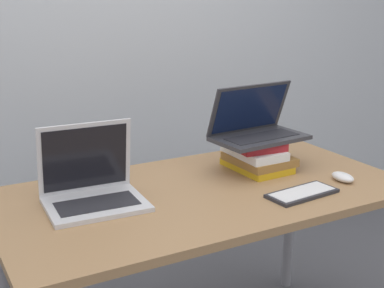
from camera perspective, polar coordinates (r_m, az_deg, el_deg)
The scene contains 7 objects.
wall_back at distance 2.84m, azimuth -10.12°, elevation 13.51°, with size 8.00×0.05×2.70m.
desk at distance 2.00m, azimuth 1.25°, elevation -7.02°, with size 1.50×0.78×0.76m.
laptop_left at distance 1.86m, azimuth -10.59°, elevation -4.67°, with size 0.34×0.28×0.27m.
book_stack at distance 2.18m, azimuth 6.85°, elevation -1.19°, with size 0.23×0.27×0.12m.
laptop_on_books at distance 2.17m, azimuth 6.88°, elevation 1.71°, with size 0.39×0.25×0.22m.
wireless_keyboard at distance 1.95m, azimuth 11.66°, elevation -5.16°, with size 0.27×0.14×0.01m.
mouse at distance 2.12m, azimuth 15.78°, elevation -3.41°, with size 0.06×0.10×0.03m.
Camera 1 is at (-0.92, -1.20, 1.46)m, focal length 50.00 mm.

